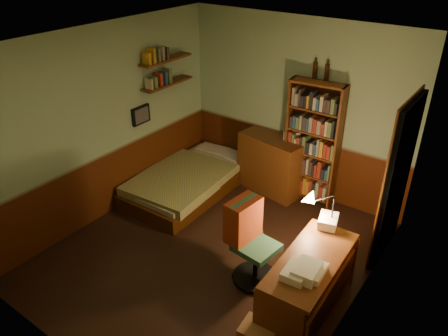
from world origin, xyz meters
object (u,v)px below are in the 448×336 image
Objects in this scene: dresser at (272,164)px; office_chair at (257,245)px; desk at (308,285)px; desk_lamp at (334,202)px; bookshelf at (312,144)px; mini_stereo at (292,134)px; bed at (189,173)px; cardboard_box_b at (258,336)px.

dresser is 2.06m from office_chair.
desk_lamp reaches higher than desk.
bookshelf is 1.78× the size of office_chair.
dresser is 0.55× the size of bookshelf.
desk_lamp is at bearing -72.89° from mini_stereo.
bed is 2.03× the size of dresser.
mini_stereo reaches higher than bed.
mini_stereo is (1.22, 0.92, 0.65)m from bed.
cardboard_box_b is at bearing -53.20° from dresser.
bookshelf reaches higher than office_chair.
mini_stereo is 0.24× the size of office_chair.
dresser is 0.76× the size of desk.
desk is 3.81× the size of cardboard_box_b.
bookshelf reaches higher than desk_lamp.
bed is 2.17m from office_chair.
cardboard_box_b is at bearing -78.01° from bookshelf.
desk is at bearing 75.96° from cardboard_box_b.
bed is 2.63m from desk_lamp.
desk is 0.74m from cardboard_box_b.
dresser is 2.98m from cardboard_box_b.
dresser is 2.49m from desk.
desk is 2.09× the size of desk_lamp.
bookshelf is 5.28× the size of cardboard_box_b.
office_chair reaches higher than mini_stereo.
dresser is 2.90× the size of cardboard_box_b.
desk_lamp is at bearing -12.61° from bed.
desk reaches higher than bed.
mini_stereo is 0.39× the size of desk_lamp.
cardboard_box_b is (1.40, -2.62, -0.32)m from dresser.
bed is 8.39× the size of mini_stereo.
bookshelf reaches higher than mini_stereo.
bookshelf reaches higher than desk.
dresser reaches higher than desk.
dresser is at bearing 118.18° from cardboard_box_b.
bookshelf is at bearing 105.67° from office_chair.
desk_lamp is (1.26, -1.42, 0.06)m from mini_stereo.
bed is at bearing 173.76° from desk_lamp.
desk is 0.71m from office_chair.
desk_lamp is 0.97m from office_chair.
cardboard_box_b is (1.17, -2.74, -0.83)m from mini_stereo.
bookshelf is 1.66m from desk_lamp.
dresser is 0.98× the size of office_chair.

